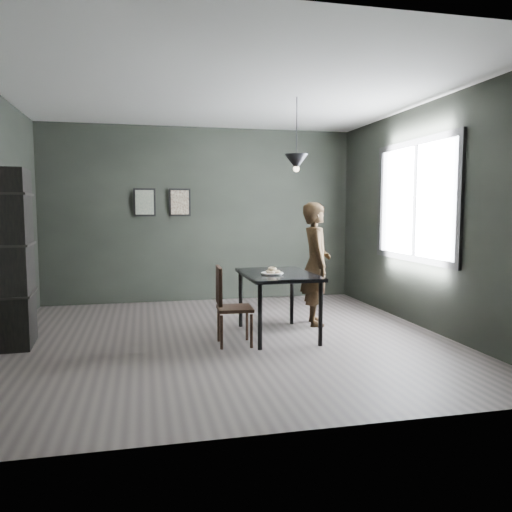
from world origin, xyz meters
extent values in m
plane|color=#393331|center=(0.00, 0.00, 0.00)|extent=(5.00, 5.00, 0.00)
cube|color=black|center=(0.00, 2.50, 1.40)|extent=(5.00, 0.10, 2.80)
cube|color=silver|center=(0.00, 0.00, 2.80)|extent=(5.00, 5.00, 0.02)
cube|color=white|center=(2.48, 0.20, 1.60)|extent=(0.02, 1.80, 1.40)
cube|color=black|center=(2.47, 0.20, 1.60)|extent=(0.04, 1.96, 1.56)
cube|color=black|center=(0.60, 0.00, 0.73)|extent=(0.80, 1.20, 0.04)
cylinder|color=black|center=(0.26, -0.54, 0.35)|extent=(0.05, 0.05, 0.71)
cylinder|color=black|center=(0.94, -0.54, 0.35)|extent=(0.05, 0.05, 0.71)
cylinder|color=black|center=(0.26, 0.54, 0.35)|extent=(0.05, 0.05, 0.71)
cylinder|color=black|center=(0.94, 0.54, 0.35)|extent=(0.05, 0.05, 0.71)
cylinder|color=white|center=(0.50, -0.12, 0.76)|extent=(0.23, 0.23, 0.01)
torus|color=beige|center=(0.54, -0.13, 0.78)|extent=(0.10, 0.10, 0.04)
torus|color=beige|center=(0.49, -0.08, 0.78)|extent=(0.10, 0.10, 0.04)
torus|color=beige|center=(0.48, -0.15, 0.78)|extent=(0.10, 0.10, 0.04)
torus|color=beige|center=(0.50, -0.12, 0.81)|extent=(0.12, 0.12, 0.05)
imported|color=black|center=(1.24, 0.46, 0.79)|extent=(0.48, 0.64, 1.58)
cube|color=black|center=(0.03, -0.28, 0.41)|extent=(0.40, 0.40, 0.04)
cube|color=black|center=(-0.14, -0.27, 0.67)|extent=(0.06, 0.38, 0.41)
cylinder|color=black|center=(-0.14, -0.43, 0.18)|extent=(0.03, 0.03, 0.37)
cylinder|color=black|center=(0.19, -0.45, 0.18)|extent=(0.03, 0.03, 0.37)
cylinder|color=black|center=(-0.12, -0.11, 0.18)|extent=(0.03, 0.03, 0.37)
cylinder|color=black|center=(0.21, -0.12, 0.18)|extent=(0.03, 0.03, 0.37)
cube|color=black|center=(-2.32, 0.21, 0.96)|extent=(0.41, 0.67, 1.93)
cylinder|color=black|center=(0.85, 0.10, 2.42)|extent=(0.01, 0.01, 0.75)
cone|color=black|center=(0.85, 0.10, 2.05)|extent=(0.28, 0.28, 0.18)
sphere|color=#FFE0B2|center=(0.85, 0.10, 1.97)|extent=(0.07, 0.07, 0.07)
cube|color=black|center=(-0.90, 2.47, 1.60)|extent=(0.34, 0.03, 0.44)
cube|color=#3B5349|center=(-0.90, 2.45, 1.60)|extent=(0.28, 0.01, 0.38)
cube|color=black|center=(-0.35, 2.47, 1.60)|extent=(0.34, 0.03, 0.44)
cube|color=brown|center=(-0.35, 2.45, 1.60)|extent=(0.28, 0.01, 0.38)
camera|label=1|loc=(-0.93, -5.60, 1.50)|focal=35.00mm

